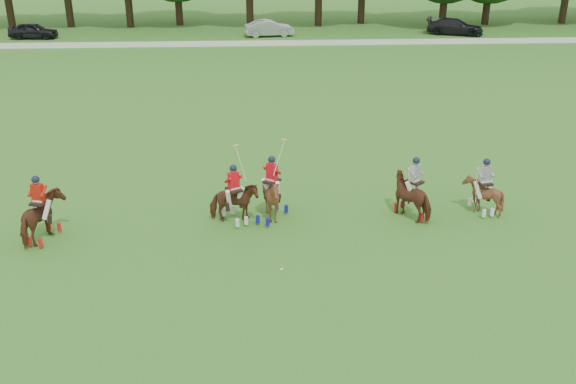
{
  "coord_description": "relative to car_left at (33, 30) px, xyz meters",
  "views": [
    {
      "loc": [
        0.13,
        -15.74,
        10.08
      ],
      "look_at": [
        1.23,
        4.2,
        1.4
      ],
      "focal_mm": 40.0,
      "sensor_mm": 36.0,
      "label": 1
    }
  ],
  "objects": [
    {
      "name": "ground",
      "position": [
        19.03,
        -42.5,
        -0.7
      ],
      "size": [
        180.0,
        180.0,
        0.0
      ],
      "primitive_type": "plane",
      "color": "#28681D",
      "rests_on": "ground"
    },
    {
      "name": "boundary_rail",
      "position": [
        19.03,
        -4.5,
        -0.48
      ],
      "size": [
        120.0,
        0.1,
        0.44
      ],
      "primitive_type": "cube",
      "color": "white",
      "rests_on": "ground"
    },
    {
      "name": "car_left",
      "position": [
        0.0,
        0.0,
        0.0
      ],
      "size": [
        4.21,
        1.86,
        1.41
      ],
      "primitive_type": "imported",
      "rotation": [
        0.0,
        0.0,
        1.52
      ],
      "color": "black",
      "rests_on": "ground"
    },
    {
      "name": "car_mid",
      "position": [
        20.68,
        0.0,
        0.01
      ],
      "size": [
        4.5,
        2.08,
        1.43
      ],
      "primitive_type": "imported",
      "rotation": [
        0.0,
        0.0,
        1.71
      ],
      "color": "#A7A7AD",
      "rests_on": "ground"
    },
    {
      "name": "car_right",
      "position": [
        37.53,
        0.0,
        0.02
      ],
      "size": [
        5.41,
        3.69,
        1.45
      ],
      "primitive_type": "imported",
      "rotation": [
        0.0,
        0.0,
        1.21
      ],
      "color": "black",
      "rests_on": "ground"
    },
    {
      "name": "polo_red_a",
      "position": [
        12.06,
        -38.67,
        0.13
      ],
      "size": [
        1.32,
        2.06,
        2.32
      ],
      "color": "#4B2514",
      "rests_on": "ground"
    },
    {
      "name": "polo_red_b",
      "position": [
        18.41,
        -37.64,
        0.06
      ],
      "size": [
        1.84,
        1.76,
        2.71
      ],
      "color": "#4B2514",
      "rests_on": "ground"
    },
    {
      "name": "polo_red_c",
      "position": [
        19.74,
        -37.52,
        0.18
      ],
      "size": [
        2.03,
        2.07,
        2.96
      ],
      "color": "#4B2514",
      "rests_on": "ground"
    },
    {
      "name": "polo_stripe_a",
      "position": [
        24.81,
        -37.53,
        0.11
      ],
      "size": [
        1.84,
        1.96,
        2.27
      ],
      "color": "#4B2514",
      "rests_on": "ground"
    },
    {
      "name": "polo_stripe_b",
      "position": [
        27.4,
        -37.36,
        0.03
      ],
      "size": [
        1.33,
        1.44,
        2.11
      ],
      "color": "#4B2514",
      "rests_on": "ground"
    },
    {
      "name": "polo_ball",
      "position": [
        19.91,
        -41.14,
        -0.66
      ],
      "size": [
        0.09,
        0.09,
        0.09
      ],
      "primitive_type": "sphere",
      "color": "white",
      "rests_on": "ground"
    }
  ]
}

